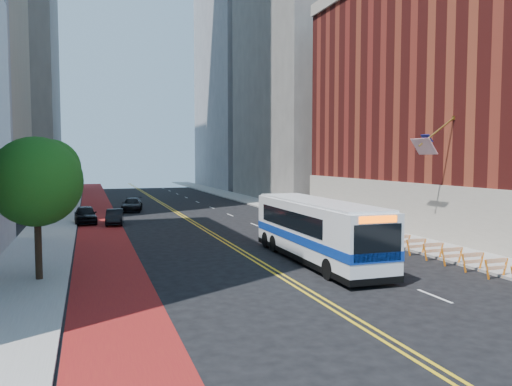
{
  "coord_description": "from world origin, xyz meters",
  "views": [
    {
      "loc": [
        -9.02,
        -19.25,
        5.84
      ],
      "look_at": [
        0.19,
        8.0,
        3.83
      ],
      "focal_mm": 35.0,
      "sensor_mm": 36.0,
      "label": 1
    }
  ],
  "objects_px": {
    "car_a": "(85,214)",
    "car_b": "(115,217)",
    "car_c": "(132,205)",
    "transit_bus": "(316,230)",
    "street_tree": "(38,178)"
  },
  "relations": [
    {
      "from": "car_a",
      "to": "car_b",
      "type": "xyz_separation_m",
      "value": [
        2.45,
        -1.69,
        -0.13
      ]
    },
    {
      "from": "car_a",
      "to": "car_b",
      "type": "relative_size",
      "value": 1.15
    },
    {
      "from": "car_b",
      "to": "car_c",
      "type": "height_order",
      "value": "car_c"
    },
    {
      "from": "car_c",
      "to": "car_a",
      "type": "bearing_deg",
      "value": -108.67
    },
    {
      "from": "transit_bus",
      "to": "street_tree",
      "type": "bearing_deg",
      "value": -179.06
    },
    {
      "from": "car_b",
      "to": "car_c",
      "type": "distance_m",
      "value": 11.03
    },
    {
      "from": "car_a",
      "to": "car_b",
      "type": "height_order",
      "value": "car_a"
    },
    {
      "from": "transit_bus",
      "to": "car_a",
      "type": "distance_m",
      "value": 25.01
    },
    {
      "from": "street_tree",
      "to": "car_b",
      "type": "bearing_deg",
      "value": 77.66
    },
    {
      "from": "street_tree",
      "to": "car_a",
      "type": "relative_size",
      "value": 1.44
    },
    {
      "from": "transit_bus",
      "to": "car_a",
      "type": "relative_size",
      "value": 2.71
    },
    {
      "from": "street_tree",
      "to": "car_a",
      "type": "xyz_separation_m",
      "value": [
        1.94,
        21.76,
        -4.12
      ]
    },
    {
      "from": "transit_bus",
      "to": "car_c",
      "type": "relative_size",
      "value": 2.53
    },
    {
      "from": "street_tree",
      "to": "car_c",
      "type": "distance_m",
      "value": 31.85
    },
    {
      "from": "street_tree",
      "to": "car_b",
      "type": "xyz_separation_m",
      "value": [
        4.39,
        20.07,
        -4.24
      ]
    }
  ]
}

